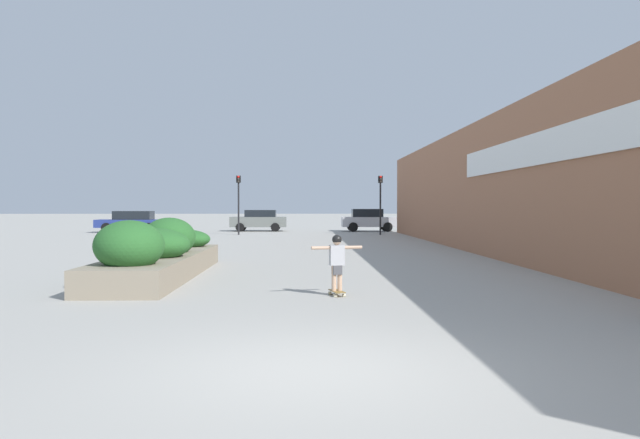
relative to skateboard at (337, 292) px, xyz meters
The scene contains 11 objects.
ground_plane 5.77m from the skateboard, 95.63° to the right, with size 300.00×300.00×0.00m, color #A3A099.
building_wall_right 11.65m from the skateboard, 57.10° to the left, with size 0.67×42.53×5.05m.
planter_box 5.58m from the skateboard, 141.86° to the left, with size 1.81×8.30×1.52m.
skateboard is the anchor object (origin of this frame).
skateboarder 0.72m from the skateboard, ahead, with size 1.05×0.31×1.14m.
car_leftmost 34.62m from the skateboard, 70.59° to the left, with size 4.64×1.90×1.50m.
car_center_left 33.04m from the skateboard, 82.88° to the left, with size 4.01×1.84×1.63m.
car_center_right 33.56m from the skateboard, 96.76° to the left, with size 4.09×1.95×1.56m.
car_rightmost 33.76m from the skateboard, 112.08° to the left, with size 4.68×1.86×1.50m.
traffic_light_left 27.93m from the skateboard, 100.00° to the left, with size 0.28×0.30×3.79m.
traffic_light_right 27.47m from the skateboard, 81.09° to the left, with size 0.28×0.30×3.77m.
Camera 1 is at (-0.11, -6.87, 1.81)m, focal length 35.00 mm.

